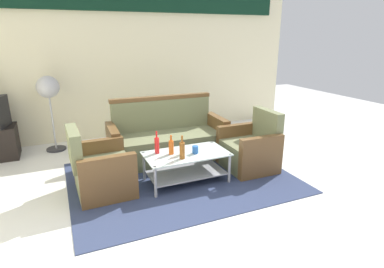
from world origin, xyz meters
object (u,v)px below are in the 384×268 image
(armchair_left, at_px, (101,171))
(bottle_orange, at_px, (171,147))
(bottle_red, at_px, (157,145))
(cup, at_px, (195,150))
(bottle_clear, at_px, (182,148))
(bottle_brown, at_px, (182,150))
(couch, at_px, (167,140))
(armchair_right, at_px, (250,150))
(coffee_table, at_px, (186,163))
(pedestal_fan, at_px, (48,91))

(armchair_left, distance_m, bottle_orange, 0.93)
(bottle_red, xyz_separation_m, cup, (0.46, -0.20, -0.06))
(bottle_orange, bearing_deg, bottle_clear, -31.64)
(bottle_orange, bearing_deg, bottle_brown, -71.16)
(couch, xyz_separation_m, cup, (0.07, -0.93, 0.14))
(armchair_left, bearing_deg, bottle_brown, 70.99)
(bottle_orange, bearing_deg, armchair_left, 173.88)
(armchair_right, relative_size, bottle_red, 2.83)
(bottle_red, relative_size, bottle_brown, 0.99)
(armchair_left, bearing_deg, coffee_table, 80.63)
(armchair_left, bearing_deg, bottle_orange, 82.30)
(armchair_right, bearing_deg, bottle_red, 86.38)
(armchair_right, distance_m, cup, 0.95)
(couch, bearing_deg, bottle_clear, 84.91)
(couch, relative_size, armchair_left, 2.14)
(armchair_right, bearing_deg, cup, 96.74)
(couch, relative_size, pedestal_fan, 1.44)
(armchair_right, bearing_deg, bottle_clear, 94.39)
(couch, xyz_separation_m, coffee_table, (-0.04, -0.88, -0.04))
(armchair_right, relative_size, coffee_table, 0.77)
(armchair_left, height_order, bottle_clear, armchair_left)
(armchair_right, relative_size, cup, 8.50)
(bottle_clear, xyz_separation_m, bottle_orange, (-0.12, 0.07, 0.01))
(couch, relative_size, bottle_clear, 8.13)
(bottle_brown, xyz_separation_m, bottle_orange, (-0.07, 0.21, -0.02))
(bottle_brown, relative_size, bottle_orange, 1.18)
(bottle_orange, relative_size, pedestal_fan, 0.20)
(bottle_brown, distance_m, bottle_clear, 0.14)
(bottle_brown, height_order, bottle_clear, bottle_brown)
(pedestal_fan, bearing_deg, bottle_orange, -54.73)
(coffee_table, bearing_deg, cup, -24.43)
(cup, bearing_deg, armchair_right, 6.13)
(bottle_orange, height_order, cup, bottle_orange)
(bottle_clear, distance_m, pedestal_fan, 2.61)
(coffee_table, bearing_deg, pedestal_fan, 128.03)
(armchair_left, xyz_separation_m, bottle_orange, (0.90, -0.10, 0.22))
(bottle_red, bearing_deg, bottle_clear, -31.78)
(bottle_orange, bearing_deg, pedestal_fan, 125.27)
(couch, xyz_separation_m, bottle_red, (-0.39, -0.73, 0.21))
(bottle_orange, xyz_separation_m, cup, (0.30, -0.10, -0.05))
(coffee_table, xyz_separation_m, bottle_red, (-0.35, 0.15, 0.25))
(armchair_left, distance_m, bottle_brown, 1.04)
(couch, height_order, bottle_clear, couch)
(bottle_brown, bearing_deg, cup, 25.01)
(bottle_red, height_order, cup, bottle_red)
(pedestal_fan, bearing_deg, couch, -35.18)
(pedestal_fan, bearing_deg, bottle_red, -56.61)
(couch, xyz_separation_m, armchair_left, (-1.13, -0.73, -0.03))
(bottle_clear, bearing_deg, cup, -8.60)
(bottle_orange, distance_m, cup, 0.32)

